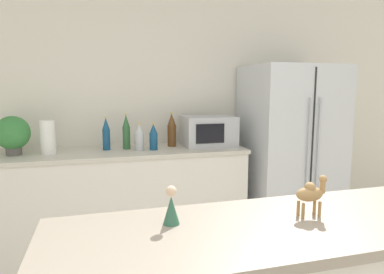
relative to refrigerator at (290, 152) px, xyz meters
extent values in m
cube|color=silver|center=(-1.28, 0.41, 0.43)|extent=(8.00, 0.06, 2.55)
cube|color=silver|center=(-1.61, 0.08, -0.40)|extent=(2.12, 0.60, 0.90)
cube|color=beige|center=(-1.61, 0.08, 0.07)|extent=(2.15, 0.63, 0.03)
cube|color=silver|center=(0.00, 0.00, 0.00)|extent=(0.86, 0.72, 1.70)
cube|color=black|center=(0.00, -0.36, 0.00)|extent=(0.01, 0.01, 1.63)
cylinder|color=#B2B5BA|center=(-0.05, -0.38, 0.08)|extent=(0.02, 0.02, 0.93)
cylinder|color=#B2B5BA|center=(0.05, -0.38, 0.08)|extent=(0.02, 0.02, 0.93)
cube|color=gray|center=(-1.14, -1.94, 0.15)|extent=(1.80, 0.53, 0.04)
cylinder|color=#595451|center=(-2.50, 0.09, 0.13)|extent=(0.12, 0.12, 0.08)
sphere|color=#387F3D|center=(-2.50, 0.09, 0.27)|extent=(0.27, 0.27, 0.27)
cylinder|color=white|center=(-2.23, 0.05, 0.23)|extent=(0.12, 0.12, 0.28)
cube|color=#B2B5BA|center=(-0.82, 0.10, 0.23)|extent=(0.48, 0.36, 0.28)
cube|color=black|center=(-0.86, -0.08, 0.23)|extent=(0.26, 0.01, 0.17)
cylinder|color=brown|center=(-1.16, 0.15, 0.19)|extent=(0.08, 0.08, 0.20)
cone|color=brown|center=(-1.16, 0.15, 0.35)|extent=(0.08, 0.08, 0.11)
cylinder|color=gold|center=(-1.16, 0.15, 0.41)|extent=(0.03, 0.03, 0.01)
cylinder|color=navy|center=(-1.36, 0.01, 0.16)|extent=(0.07, 0.07, 0.15)
cone|color=navy|center=(-1.36, 0.01, 0.28)|extent=(0.07, 0.07, 0.08)
cylinder|color=gold|center=(-1.36, 0.01, 0.33)|extent=(0.03, 0.03, 0.01)
cylinder|color=navy|center=(-1.76, 0.13, 0.18)|extent=(0.07, 0.07, 0.18)
cone|color=navy|center=(-1.76, 0.13, 0.33)|extent=(0.06, 0.06, 0.10)
cylinder|color=gold|center=(-1.76, 0.13, 0.38)|extent=(0.02, 0.02, 0.01)
cylinder|color=#B2B7BC|center=(-1.48, 0.02, 0.17)|extent=(0.08, 0.08, 0.15)
cone|color=#B2B7BC|center=(-1.48, 0.02, 0.28)|extent=(0.08, 0.08, 0.08)
cylinder|color=gold|center=(-1.48, 0.02, 0.33)|extent=(0.03, 0.03, 0.01)
cylinder|color=#2D6033|center=(-1.58, 0.12, 0.19)|extent=(0.07, 0.07, 0.20)
cone|color=#2D6033|center=(-1.58, 0.12, 0.35)|extent=(0.06, 0.06, 0.11)
cylinder|color=gold|center=(-1.58, 0.12, 0.41)|extent=(0.02, 0.02, 0.01)
ellipsoid|color=#A87F4C|center=(-1.10, -1.91, 0.25)|extent=(0.11, 0.06, 0.05)
sphere|color=#A87F4C|center=(-1.10, -1.91, 0.28)|extent=(0.04, 0.04, 0.04)
cylinder|color=#A87F4C|center=(-1.04, -1.92, 0.28)|extent=(0.02, 0.02, 0.05)
sphere|color=#A87F4C|center=(-1.04, -1.92, 0.31)|extent=(0.03, 0.03, 0.03)
cylinder|color=#A87F4C|center=(-1.06, -1.90, 0.20)|extent=(0.01, 0.01, 0.06)
cylinder|color=#A87F4C|center=(-1.06, -1.93, 0.20)|extent=(0.01, 0.01, 0.06)
cylinder|color=#A87F4C|center=(-1.13, -1.90, 0.20)|extent=(0.01, 0.01, 0.06)
cylinder|color=#A87F4C|center=(-1.13, -1.93, 0.20)|extent=(0.01, 0.01, 0.06)
cone|color=#33664C|center=(-1.60, -1.85, 0.22)|extent=(0.06, 0.06, 0.10)
sphere|color=beige|center=(-1.60, -1.85, 0.29)|extent=(0.04, 0.04, 0.04)
camera|label=1|loc=(-1.83, -2.95, 0.64)|focal=32.00mm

